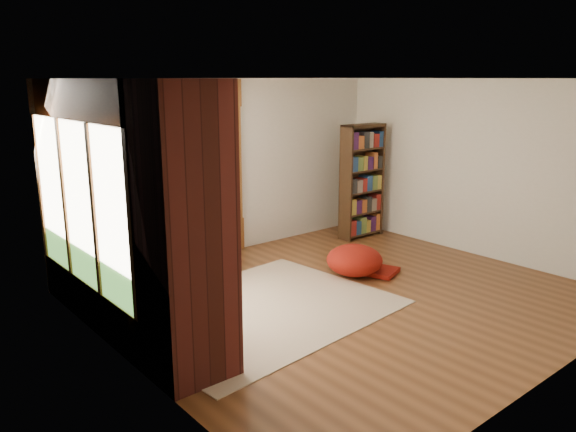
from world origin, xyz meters
TOP-DOWN VIEW (x-y plane):
  - floor at (0.00, 0.00)m, footprint 5.50×5.50m
  - ceiling at (0.00, 0.00)m, footprint 5.50×5.50m
  - wall_back at (0.00, 2.50)m, footprint 5.50×0.04m
  - wall_front at (0.00, -2.50)m, footprint 5.50×0.04m
  - wall_left at (-2.75, 0.00)m, footprint 0.04×5.00m
  - wall_right at (2.75, 0.00)m, footprint 0.04×5.00m
  - windows_back at (-1.20, 2.47)m, footprint 2.82×0.10m
  - windows_left at (-2.72, 1.20)m, footprint 0.10×2.62m
  - roller_blind at (-2.69, 2.03)m, footprint 0.03×0.72m
  - brick_chimney at (-2.40, -0.35)m, footprint 0.70×0.70m
  - sectional_sofa at (-1.95, 1.70)m, footprint 2.20×2.20m
  - area_rug at (-1.08, 0.36)m, footprint 3.19×2.55m
  - bookshelf at (2.14, 1.76)m, footprint 0.81×0.27m
  - pouf at (0.66, 0.50)m, footprint 0.84×0.84m
  - dog_tan at (-1.71, 1.80)m, footprint 1.12×1.07m
  - dog_brindle at (-2.29, 1.13)m, footprint 0.67×0.79m
  - throw_pillows at (-1.92, 1.85)m, footprint 1.98×1.68m

SIDE VIEW (x-z plane):
  - floor at x=0.00m, z-range 0.00..0.00m
  - area_rug at x=-1.08m, z-range 0.00..0.01m
  - pouf at x=0.66m, z-range 0.01..0.42m
  - sectional_sofa at x=-1.95m, z-range -0.10..0.70m
  - dog_brindle at x=-2.29m, z-range 0.54..0.92m
  - throw_pillows at x=-1.92m, z-range 0.53..0.98m
  - dog_tan at x=-1.71m, z-range 0.54..1.09m
  - bookshelf at x=2.14m, z-range 0.00..1.89m
  - wall_back at x=0.00m, z-range 0.00..2.60m
  - wall_front at x=0.00m, z-range 0.00..2.60m
  - wall_left at x=-2.75m, z-range 0.00..2.60m
  - wall_right at x=2.75m, z-range 0.00..2.60m
  - brick_chimney at x=-2.40m, z-range 0.00..2.60m
  - windows_back at x=-1.20m, z-range 0.40..2.30m
  - windows_left at x=-2.72m, z-range 0.40..2.30m
  - roller_blind at x=-2.69m, z-range 1.30..2.20m
  - ceiling at x=0.00m, z-range 2.60..2.60m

